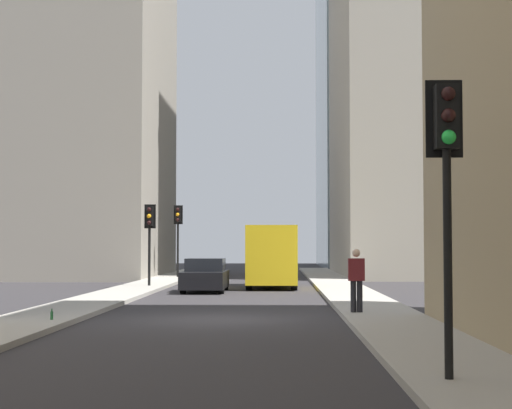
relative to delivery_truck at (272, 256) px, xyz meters
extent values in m
plane|color=#302D30|center=(-16.48, 1.40, -1.46)|extent=(135.00, 135.00, 0.00)
cube|color=#A8A399|center=(-16.48, 5.90, -1.39)|extent=(90.00, 2.20, 0.14)
cube|color=#A8A399|center=(-16.48, -3.10, -1.39)|extent=(90.00, 2.20, 0.14)
cube|color=#A8A091|center=(15.35, -9.20, 14.30)|extent=(18.24, 10.00, 31.51)
cube|color=gray|center=(12.63, 12.00, 12.27)|extent=(14.95, 10.00, 27.46)
cube|color=yellow|center=(-0.91, 0.00, 0.08)|extent=(4.60, 2.25, 2.60)
cube|color=#38383D|center=(2.29, 0.00, -0.27)|extent=(1.90, 2.25, 1.90)
cube|color=black|center=(2.29, 0.00, 0.33)|extent=(1.92, 2.09, 0.64)
cylinder|color=black|center=(2.29, -0.98, -1.02)|extent=(0.88, 0.28, 0.88)
cylinder|color=black|center=(2.29, 0.99, -1.02)|extent=(0.88, 0.28, 0.88)
cylinder|color=black|center=(-2.31, -0.98, -1.02)|extent=(0.88, 0.28, 0.88)
cylinder|color=black|center=(-2.31, 0.99, -1.02)|extent=(0.88, 0.28, 0.88)
cube|color=black|center=(-3.63, 2.80, -0.93)|extent=(4.30, 1.78, 0.70)
cube|color=black|center=(-3.43, 2.80, -0.31)|extent=(2.10, 1.58, 0.54)
cylinder|color=black|center=(-4.98, 2.02, -1.14)|extent=(0.64, 0.22, 0.64)
cylinder|color=black|center=(-4.98, 3.58, -1.14)|extent=(0.64, 0.22, 0.64)
cylinder|color=black|center=(-2.28, 2.02, -1.14)|extent=(0.64, 0.22, 0.64)
cylinder|color=black|center=(-2.28, 3.58, -1.14)|extent=(0.64, 0.22, 0.64)
cylinder|color=black|center=(-27.06, -2.64, 0.26)|extent=(0.12, 0.12, 3.17)
cube|color=black|center=(-27.06, -2.64, 2.30)|extent=(0.28, 0.32, 0.90)
cube|color=black|center=(-26.90, -2.64, 2.30)|extent=(0.03, 0.52, 1.10)
sphere|color=black|center=(-27.22, -2.64, 2.60)|extent=(0.20, 0.20, 0.20)
sphere|color=black|center=(-27.22, -2.64, 2.30)|extent=(0.20, 0.20, 0.20)
sphere|color=green|center=(-27.22, -2.64, 2.00)|extent=(0.20, 0.20, 0.20)
cylinder|color=black|center=(-0.99, 5.59, 0.03)|extent=(0.12, 0.12, 2.70)
cube|color=black|center=(-0.99, 5.59, 1.83)|extent=(0.28, 0.32, 0.90)
cube|color=black|center=(-0.84, 5.59, 1.83)|extent=(0.03, 0.52, 1.10)
sphere|color=black|center=(-1.15, 5.59, 2.13)|extent=(0.20, 0.20, 0.20)
sphere|color=orange|center=(-1.15, 5.59, 1.83)|extent=(0.20, 0.20, 0.20)
sphere|color=black|center=(-1.15, 5.59, 1.53)|extent=(0.20, 0.20, 0.20)
cylinder|color=black|center=(9.26, 5.54, 0.26)|extent=(0.12, 0.12, 3.15)
cube|color=black|center=(9.26, 5.54, 2.28)|extent=(0.28, 0.32, 0.90)
cube|color=black|center=(9.41, 5.54, 2.28)|extent=(0.03, 0.52, 1.10)
sphere|color=black|center=(9.10, 5.54, 2.58)|extent=(0.20, 0.20, 0.20)
sphere|color=orange|center=(9.10, 5.54, 2.28)|extent=(0.20, 0.20, 0.20)
sphere|color=black|center=(9.10, 5.54, 1.98)|extent=(0.20, 0.20, 0.20)
cylinder|color=black|center=(-15.77, -2.52, -0.89)|extent=(0.16, 0.16, 0.86)
cylinder|color=black|center=(-15.77, -2.35, -0.89)|extent=(0.16, 0.16, 0.86)
cube|color=maroon|center=(-15.77, -2.44, -0.15)|extent=(0.26, 0.44, 0.61)
sphere|color=beige|center=(-15.77, -2.44, 0.30)|extent=(0.22, 0.22, 0.22)
cylinder|color=#236033|center=(-18.24, 5.29, -1.22)|extent=(0.07, 0.07, 0.20)
cylinder|color=#236033|center=(-18.24, 5.29, -1.08)|extent=(0.03, 0.03, 0.07)
camera|label=1|loc=(-38.56, -0.30, 0.52)|focal=58.02mm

